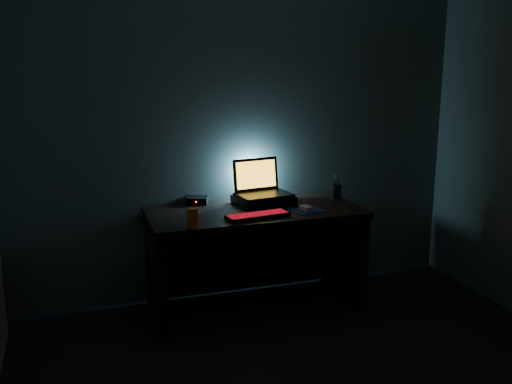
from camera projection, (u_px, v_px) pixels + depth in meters
room at (374, 187)px, 2.39m from camera, size 3.50×4.00×2.50m
desk at (253, 242)px, 4.11m from camera, size 1.50×0.70×0.75m
riser at (264, 200)px, 4.15m from camera, size 0.44×0.36×0.06m
laptop at (261, 186)px, 4.18m from camera, size 0.42×0.34×0.26m
keyboard at (258, 216)px, 3.80m from camera, size 0.44×0.19×0.03m
mousepad at (306, 210)px, 3.98m from camera, size 0.25×0.24×0.00m
mouse at (306, 208)px, 3.97m from camera, size 0.07×0.11×0.03m
pen_cup at (336, 192)px, 4.30m from camera, size 0.09×0.09×0.11m
juice_glass at (193, 218)px, 3.56m from camera, size 0.08×0.08×0.12m
router at (197, 200)px, 4.17m from camera, size 0.18×0.16×0.05m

